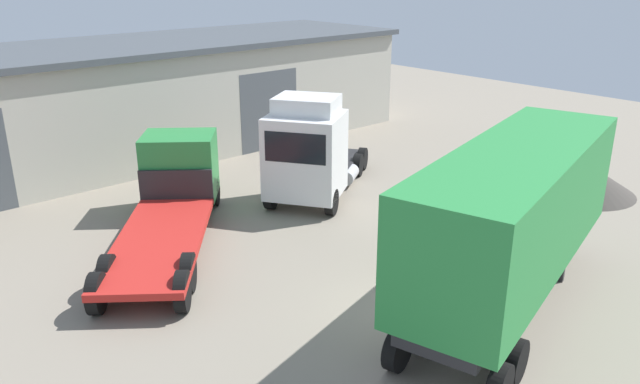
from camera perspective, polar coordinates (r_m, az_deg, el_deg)
ground_plane at (r=15.83m, az=8.06°, el=-11.11°), size 60.00×60.00×0.00m
warehouse_building at (r=28.78m, az=-19.51°, el=7.62°), size 29.71×7.75×4.92m
tractor_unit_white at (r=22.21m, az=-0.94°, el=3.62°), size 6.65×5.54×3.91m
container_trailer_green at (r=15.44m, az=17.35°, el=-1.73°), size 9.35×4.67×4.20m
flatbed_truck_green at (r=20.77m, az=-13.18°, el=0.33°), size 7.13×8.05×2.73m
gravel_pile at (r=25.47m, az=22.69°, el=1.35°), size 4.09×4.09×1.25m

